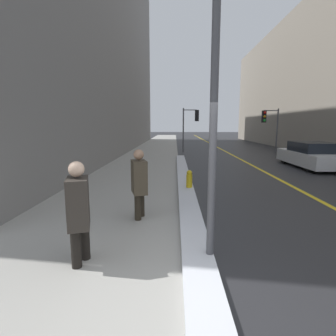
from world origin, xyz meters
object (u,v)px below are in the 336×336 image
traffic_light_near (192,120)px  pedestrian_trailing (79,208)px  parked_car_white (312,155)px  lamp_post (215,60)px  pedestrian_with_shoulder_bag (139,181)px  traffic_light_far (269,121)px  fire_hydrant (189,181)px

traffic_light_near → pedestrian_trailing: (-2.85, -17.88, -1.63)m
parked_car_white → lamp_post: bearing=145.8°
pedestrian_with_shoulder_bag → traffic_light_far: bearing=134.4°
traffic_light_far → pedestrian_with_shoulder_bag: bearing=54.8°
parked_car_white → fire_hydrant: 8.40m
fire_hydrant → pedestrian_with_shoulder_bag: bearing=-116.4°
lamp_post → pedestrian_with_shoulder_bag: lamp_post is taller
traffic_light_far → parked_car_white: (-0.03, -6.71, -1.83)m
traffic_light_far → parked_car_white: traffic_light_far is taller
traffic_light_far → pedestrian_with_shoulder_bag: (-7.96, -14.49, -1.55)m
traffic_light_far → pedestrian_trailing: traffic_light_far is taller
pedestrian_trailing → parked_car_white: size_ratio=0.37×
lamp_post → traffic_light_far: (6.57, 16.41, -0.64)m
parked_car_white → fire_hydrant: (-6.63, -5.15, -0.27)m
lamp_post → traffic_light_far: 17.69m
lamp_post → parked_car_white: bearing=56.0°
pedestrian_trailing → traffic_light_far: bearing=135.7°
lamp_post → fire_hydrant: bearing=91.1°
lamp_post → fire_hydrant: size_ratio=7.43×
lamp_post → pedestrian_trailing: size_ratio=3.17×
pedestrian_trailing → parked_car_white: bearing=122.1°
traffic_light_far → pedestrian_with_shoulder_bag: 16.61m
pedestrian_trailing → parked_car_white: (8.59, 9.85, -0.29)m
traffic_light_far → pedestrian_trailing: 18.73m
parked_car_white → fire_hydrant: size_ratio=6.38×
parked_car_white → fire_hydrant: parked_car_white is taller
traffic_light_near → fire_hydrant: (-0.89, -13.18, -2.20)m
lamp_post → traffic_light_near: lamp_post is taller
pedestrian_with_shoulder_bag → pedestrian_trailing: bearing=-34.4°
traffic_light_near → traffic_light_far: traffic_light_near is taller
traffic_light_far → fire_hydrant: (-6.66, -11.86, -2.11)m
pedestrian_trailing → pedestrian_with_shoulder_bag: pedestrian_trailing is taller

